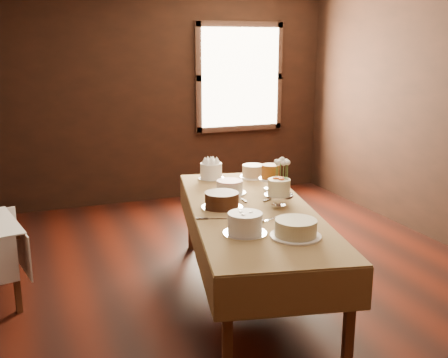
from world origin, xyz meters
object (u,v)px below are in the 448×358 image
Objects in this scene: cake_meringue at (211,172)px; cake_lattice at (230,188)px; display_table at (252,215)px; cake_flowers at (279,194)px; cake_server_e at (218,219)px; cake_chocolate at (222,201)px; cake_server_c at (240,197)px; cake_caramel at (270,179)px; cake_server_a at (271,219)px; flower_vase at (281,189)px; cake_cream at (296,229)px; cake_swirl at (245,224)px; cake_server_d at (276,198)px; cake_speckled at (253,172)px.

cake_meringue is 0.54m from cake_lattice.
cake_flowers is at bearing -7.05° from display_table.
cake_lattice is 1.36× the size of cake_server_e.
cake_chocolate is 0.34m from cake_server_c.
cake_caramel is 0.84m from cake_server_a.
cake_meringue is 0.86m from flower_vase.
display_table is 0.61m from cake_caramel.
cake_server_e is at bearing -156.52° from display_table.
cake_cream reaches higher than cake_server_e.
cake_caramel is at bearing -58.03° from cake_meringue.
cake_meringue is at bearing 92.77° from cake_server_e.
cake_server_a is (-0.36, -0.75, -0.10)m from cake_caramel.
cake_server_c is at bearing 69.50° from cake_swirl.
cake_server_c is at bearing -89.41° from cake_meringue.
flower_vase is (0.60, 0.14, -0.00)m from cake_chocolate.
cake_flowers is 0.71m from cake_swirl.
cake_server_a is at bearing -1.54° from cake_server_e.
cake_speckled is at bearing 56.34° from cake_server_d.
cake_lattice is 1.36× the size of cake_server_c.
cake_lattice is at bearing 13.56° from cake_server_c.
cake_meringue is 1.32m from cake_server_a.
cake_swirl is 1.41× the size of cake_server_a.
cake_speckled is 1.30m from cake_server_a.
cake_speckled reaches higher than cake_server_e.
cake_flowers is 2.05× the size of flower_vase.
cake_speckled is at bearing 48.88° from cake_server_a.
cake_server_c is at bearing 41.67° from cake_chocolate.
cake_caramel is (0.38, -0.03, 0.05)m from cake_lattice.
cake_meringue is at bearing 84.90° from cake_server_d.
cake_server_c is 1.00× the size of cake_server_d.
cake_flowers reaches higher than cake_server_e.
cake_lattice is at bearing 81.52° from cake_server_e.
cake_server_d is at bearing -41.39° from cake_lattice.
flower_vase reaches higher than display_table.
cake_meringue is 0.87m from cake_server_d.
cake_speckled is 1.69m from cake_cream.
flower_vase is (0.01, -0.21, -0.05)m from cake_caramel.
cake_flowers reaches higher than cake_swirl.
display_table is 7.63× the size of cake_chocolate.
cake_speckled reaches higher than cake_server_d.
cake_caramel reaches higher than cake_server_d.
cake_lattice is (-0.00, 0.48, 0.11)m from display_table.
cake_server_e is (-0.78, -1.09, -0.06)m from cake_speckled.
flower_vase is (0.73, 0.40, 0.06)m from cake_server_e.
cake_lattice is 0.97× the size of cake_swirl.
cake_chocolate is at bearing 106.07° from cake_cream.
cake_server_d is at bearing -104.39° from cake_caramel.
cake_chocolate reaches higher than cake_server_d.
cake_flowers is at bearing 30.38° from cake_server_a.
cake_chocolate is at bearing -150.06° from cake_caramel.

